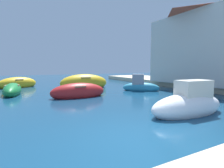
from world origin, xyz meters
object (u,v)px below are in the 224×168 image
object	(u,v)px
moored_boat_7	(17,84)
waterfront_building_main	(212,43)
moored_boat_0	(140,86)
moored_boat_6	(12,90)
moored_boat_1	(84,83)
moored_boat_4	(189,104)
moored_boat_3	(78,92)

from	to	relation	value
moored_boat_7	waterfront_building_main	xyz separation A→B (m)	(16.18, -9.01, 3.87)
waterfront_building_main	moored_boat_0	bearing A→B (deg)	167.22
moored_boat_6	waterfront_building_main	bearing A→B (deg)	-100.12
moored_boat_0	waterfront_building_main	bearing A→B (deg)	25.34
moored_boat_1	moored_boat_4	size ratio (longest dim) A/B	1.21
moored_boat_1	moored_boat_3	size ratio (longest dim) A/B	1.26
moored_boat_0	moored_boat_7	size ratio (longest dim) A/B	0.79
moored_boat_6	waterfront_building_main	distance (m)	17.57
moored_boat_1	moored_boat_7	distance (m)	6.55
moored_boat_0	moored_boat_6	size ratio (longest dim) A/B	0.76
moored_boat_1	moored_boat_7	size ratio (longest dim) A/B	1.20
moored_boat_4	waterfront_building_main	distance (m)	11.68
moored_boat_1	waterfront_building_main	xyz separation A→B (m)	(10.53, -5.70, 3.77)
moored_boat_0	moored_boat_7	bearing A→B (deg)	179.25
moored_boat_1	moored_boat_6	xyz separation A→B (m)	(-5.99, -1.19, -0.18)
moored_boat_6	waterfront_building_main	xyz separation A→B (m)	(16.52, -4.51, 3.94)
waterfront_building_main	moored_boat_3	bearing A→B (deg)	175.42
moored_boat_0	waterfront_building_main	world-z (taller)	waterfront_building_main
moored_boat_1	moored_boat_3	xyz separation A→B (m)	(-2.02, -4.70, -0.12)
moored_boat_6	waterfront_building_main	world-z (taller)	waterfront_building_main
moored_boat_0	moored_boat_6	bearing A→B (deg)	-158.93
moored_boat_0	moored_boat_3	distance (m)	5.63
moored_boat_6	moored_boat_3	bearing A→B (deg)	-126.30
moored_boat_0	moored_boat_4	distance (m)	7.49
moored_boat_0	moored_boat_4	size ratio (longest dim) A/B	0.79
moored_boat_1	moored_boat_3	distance (m)	5.11
moored_boat_0	moored_boat_7	world-z (taller)	moored_boat_0
moored_boat_1	moored_boat_4	world-z (taller)	moored_boat_4
moored_boat_0	moored_boat_7	distance (m)	11.85
moored_boat_4	moored_boat_1	bearing A→B (deg)	-82.99
moored_boat_7	waterfront_building_main	distance (m)	18.92
moored_boat_4	moored_boat_6	bearing A→B (deg)	-52.83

